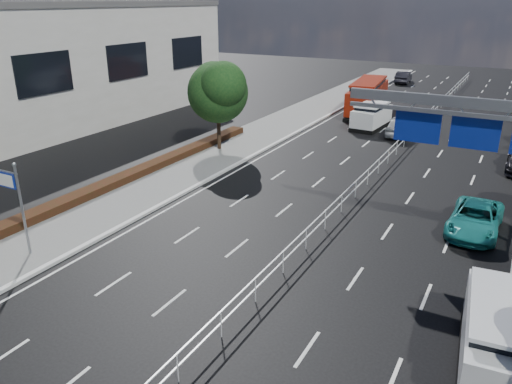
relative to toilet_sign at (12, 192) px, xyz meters
The scene contains 15 objects.
ground 11.34m from the toilet_sign, ahead, with size 160.00×160.00×0.00m, color black.
sidewalk_near 2.93m from the toilet_sign, behind, with size 5.00×140.00×0.14m, color slate.
kerb_near 3.48m from the toilet_sign, ahead, with size 0.25×140.00×0.15m, color silver.
median_fence 25.14m from the toilet_sign, 64.04° to the left, with size 0.05×85.00×1.02m.
hedge_near 6.10m from the toilet_sign, 115.13° to the left, with size 1.00×36.00×0.44m, color black.
toilet_sign is the anchor object (origin of this frame).
overhead_gantry 20.52m from the toilet_sign, 29.60° to the left, with size 10.24×0.38×7.45m.
near_building 26.29m from the toilet_sign, 136.62° to the left, with size 12.00×38.00×10.00m, color beige.
near_tree_back 18.07m from the toilet_sign, 93.14° to the left, with size 4.84×4.51×6.69m.
white_minivan 31.14m from the toilet_sign, 77.06° to the left, with size 2.50×5.08×2.15m.
red_bus 36.95m from the toilet_sign, 82.71° to the left, with size 3.71×10.80×3.16m.
near_car_silver 30.68m from the toilet_sign, 71.33° to the left, with size 1.94×4.82×1.64m, color #A7AAAF.
near_car_dark 57.23m from the toilet_sign, 86.42° to the left, with size 1.63×4.69×1.54m, color black.
silver_minivan 19.45m from the toilet_sign, ahead, with size 2.74×5.56×2.24m.
parked_car_teal 21.30m from the toilet_sign, 34.51° to the left, with size 2.28×4.94×1.37m, color teal.
Camera 1 is at (7.65, -12.48, 10.65)m, focal length 35.00 mm.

